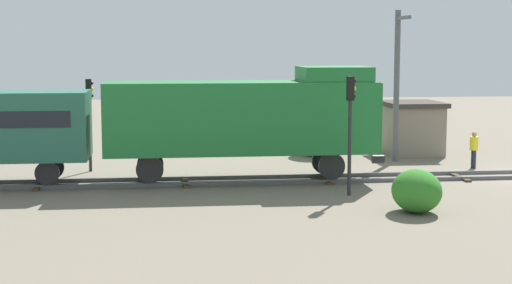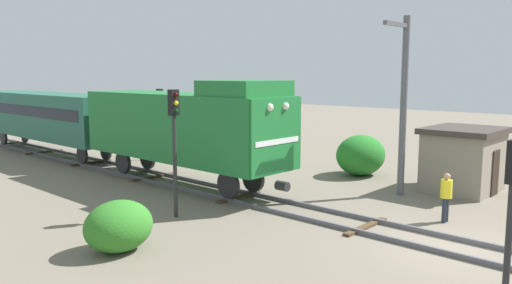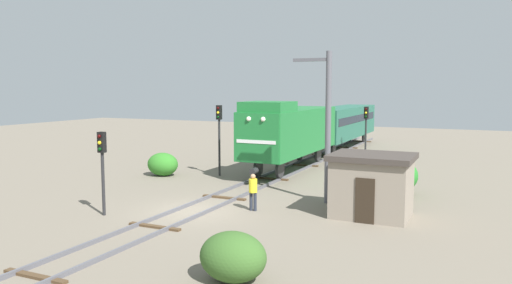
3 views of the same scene
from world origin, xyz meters
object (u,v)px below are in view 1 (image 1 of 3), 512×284
object	(u,v)px
traffic_signal_far	(89,107)
relay_hut	(412,127)
locomotive	(246,115)
catenary_mast	(397,82)
worker_near_track	(474,147)
traffic_signal_mid	(350,113)

from	to	relation	value
traffic_signal_far	relay_hut	distance (m)	16.68
locomotive	catenary_mast	distance (m)	9.37
locomotive	worker_near_track	xyz separation A→B (m)	(2.40, -10.82, -1.78)
locomotive	traffic_signal_mid	bearing A→B (deg)	-133.66
traffic_signal_mid	catenary_mast	xyz separation A→B (m)	(8.33, -4.32, 0.80)
catenary_mast	relay_hut	bearing A→B (deg)	-32.41
traffic_signal_mid	traffic_signal_far	bearing A→B (deg)	55.55
catenary_mast	relay_hut	world-z (taller)	catenary_mast
catenary_mast	traffic_signal_far	bearing A→B (deg)	95.25
locomotive	traffic_signal_mid	size ratio (longest dim) A/B	2.59
relay_hut	catenary_mast	bearing A→B (deg)	147.59
traffic_signal_far	worker_near_track	distance (m)	17.60
traffic_signal_far	catenary_mast	xyz separation A→B (m)	(1.33, -14.52, 1.02)
worker_near_track	traffic_signal_far	bearing A→B (deg)	91.56
worker_near_track	relay_hut	distance (m)	5.28
traffic_signal_far	catenary_mast	distance (m)	14.62
relay_hut	locomotive	bearing A→B (deg)	128.26
locomotive	relay_hut	world-z (taller)	locomotive
locomotive	worker_near_track	size ratio (longest dim) A/B	6.82
traffic_signal_far	relay_hut	world-z (taller)	traffic_signal_far
traffic_signal_mid	catenary_mast	bearing A→B (deg)	-27.39
traffic_signal_far	relay_hut	xyz separation A→B (m)	(3.90, -16.15, -1.49)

